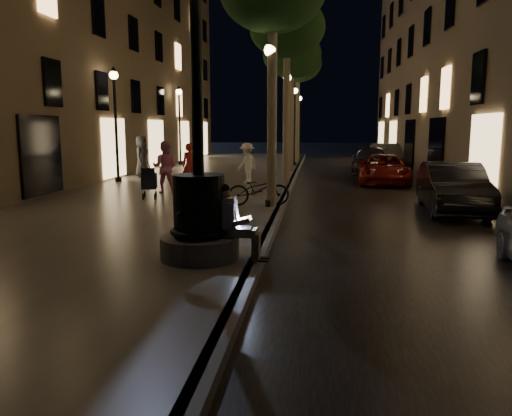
# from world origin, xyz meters

# --- Properties ---
(ground) EXTENTS (120.00, 120.00, 0.00)m
(ground) POSITION_xyz_m (0.00, 15.00, 0.00)
(ground) COLOR black
(ground) RESTS_ON ground
(cobble_lane) EXTENTS (6.00, 45.00, 0.02)m
(cobble_lane) POSITION_xyz_m (3.00, 15.00, 0.01)
(cobble_lane) COLOR black
(cobble_lane) RESTS_ON ground
(promenade) EXTENTS (8.00, 45.00, 0.20)m
(promenade) POSITION_xyz_m (-4.00, 15.00, 0.10)
(promenade) COLOR #635E57
(promenade) RESTS_ON ground
(curb_strip) EXTENTS (0.25, 45.00, 0.20)m
(curb_strip) POSITION_xyz_m (0.00, 15.00, 0.10)
(curb_strip) COLOR #59595B
(curb_strip) RESTS_ON ground
(building_left) EXTENTS (8.00, 36.00, 15.00)m
(building_left) POSITION_xyz_m (-12.00, 18.00, 7.50)
(building_left) COLOR #7A694C
(building_left) RESTS_ON ground
(fountain_lamppost) EXTENTS (1.40, 1.40, 5.21)m
(fountain_lamppost) POSITION_xyz_m (-1.00, 2.00, 1.21)
(fountain_lamppost) COLOR #59595B
(fountain_lamppost) RESTS_ON promenade
(seated_man_laptop) EXTENTS (0.97, 0.33, 1.35)m
(seated_man_laptop) POSITION_xyz_m (-0.39, 2.00, 0.91)
(seated_man_laptop) COLOR gray
(seated_man_laptop) RESTS_ON promenade
(tree_second) EXTENTS (3.00, 3.00, 7.40)m
(tree_second) POSITION_xyz_m (-0.20, 14.00, 6.33)
(tree_second) COLOR #6B604C
(tree_second) RESTS_ON promenade
(tree_third) EXTENTS (3.00, 3.00, 7.20)m
(tree_third) POSITION_xyz_m (-0.30, 20.00, 6.14)
(tree_third) COLOR #6B604C
(tree_third) RESTS_ON promenade
(tree_far) EXTENTS (3.00, 3.00, 7.50)m
(tree_far) POSITION_xyz_m (-0.22, 26.00, 6.43)
(tree_far) COLOR #6B604C
(tree_far) RESTS_ON promenade
(lamp_curb_a) EXTENTS (0.36, 0.36, 4.81)m
(lamp_curb_a) POSITION_xyz_m (-0.30, 8.00, 3.24)
(lamp_curb_a) COLOR black
(lamp_curb_a) RESTS_ON promenade
(lamp_curb_b) EXTENTS (0.36, 0.36, 4.81)m
(lamp_curb_b) POSITION_xyz_m (-0.30, 16.00, 3.24)
(lamp_curb_b) COLOR black
(lamp_curb_b) RESTS_ON promenade
(lamp_curb_c) EXTENTS (0.36, 0.36, 4.81)m
(lamp_curb_c) POSITION_xyz_m (-0.30, 24.00, 3.24)
(lamp_curb_c) COLOR black
(lamp_curb_c) RESTS_ON promenade
(lamp_curb_d) EXTENTS (0.36, 0.36, 4.81)m
(lamp_curb_d) POSITION_xyz_m (-0.30, 32.00, 3.24)
(lamp_curb_d) COLOR black
(lamp_curb_d) RESTS_ON promenade
(lamp_left_b) EXTENTS (0.36, 0.36, 4.81)m
(lamp_left_b) POSITION_xyz_m (-7.40, 14.00, 3.24)
(lamp_left_b) COLOR black
(lamp_left_b) RESTS_ON promenade
(lamp_left_c) EXTENTS (0.36, 0.36, 4.81)m
(lamp_left_c) POSITION_xyz_m (-7.40, 24.00, 3.24)
(lamp_left_c) COLOR black
(lamp_left_c) RESTS_ON promenade
(stroller) EXTENTS (0.65, 1.12, 1.13)m
(stroller) POSITION_xyz_m (-4.37, 9.19, 0.77)
(stroller) COLOR black
(stroller) RESTS_ON promenade
(car_second) EXTENTS (1.87, 4.58, 1.48)m
(car_second) POSITION_xyz_m (5.06, 8.73, 0.74)
(car_second) COLOR black
(car_second) RESTS_ON ground
(car_third) EXTENTS (2.46, 4.82, 1.30)m
(car_third) POSITION_xyz_m (4.03, 16.26, 0.65)
(car_third) COLOR maroon
(car_third) RESTS_ON ground
(car_rear) EXTENTS (2.43, 5.03, 1.41)m
(car_rear) POSITION_xyz_m (4.00, 21.44, 0.71)
(car_rear) COLOR #2A2A2E
(car_rear) RESTS_ON ground
(car_fifth) EXTENTS (1.62, 4.63, 1.53)m
(car_fifth) POSITION_xyz_m (5.20, 24.50, 0.76)
(car_fifth) COLOR #A1A19C
(car_fifth) RESTS_ON ground
(pedestrian_red) EXTENTS (0.72, 0.60, 1.70)m
(pedestrian_red) POSITION_xyz_m (-3.82, 12.41, 1.05)
(pedestrian_red) COLOR #B12923
(pedestrian_red) RESTS_ON promenade
(pedestrian_pink) EXTENTS (0.94, 0.75, 1.84)m
(pedestrian_pink) POSITION_xyz_m (-4.28, 10.64, 1.12)
(pedestrian_pink) COLOR #CE6D99
(pedestrian_pink) RESTS_ON promenade
(pedestrian_white) EXTENTS (1.10, 1.24, 1.66)m
(pedestrian_white) POSITION_xyz_m (-1.85, 14.35, 1.03)
(pedestrian_white) COLOR white
(pedestrian_white) RESTS_ON promenade
(pedestrian_blue) EXTENTS (0.66, 1.06, 1.68)m
(pedestrian_blue) POSITION_xyz_m (-4.45, 16.23, 1.04)
(pedestrian_blue) COLOR navy
(pedestrian_blue) RESTS_ON promenade
(pedestrian_dark) EXTENTS (0.62, 0.95, 1.93)m
(pedestrian_dark) POSITION_xyz_m (-7.00, 15.88, 1.17)
(pedestrian_dark) COLOR #2E2F33
(pedestrian_dark) RESTS_ON promenade
(bicycle) EXTENTS (1.94, 1.07, 0.97)m
(bicycle) POSITION_xyz_m (-0.65, 8.18, 0.68)
(bicycle) COLOR black
(bicycle) RESTS_ON promenade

